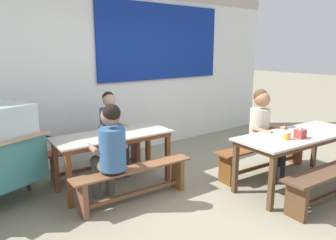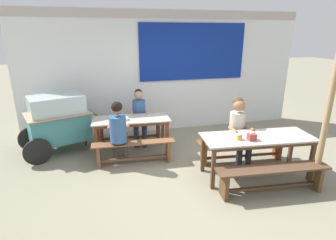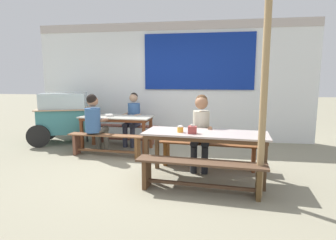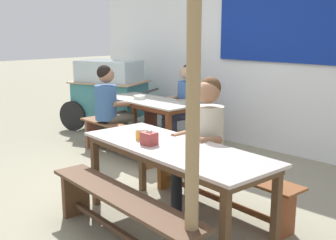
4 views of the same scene
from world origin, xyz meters
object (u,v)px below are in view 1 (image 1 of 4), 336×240
(dining_table_near, at_px, (299,139))
(condiment_jar, at_px, (287,136))
(person_left_back_turned, at_px, (110,148))
(bench_near_front, at_px, (336,178))
(bench_far_back, at_px, (98,155))
(bench_near_back, at_px, (264,154))
(tissue_box, at_px, (300,134))
(soup_bowl, at_px, (105,135))
(dining_table_far, at_px, (113,140))
(bench_far_front, at_px, (134,179))
(person_right_near_table, at_px, (264,128))
(person_center_facing, at_px, (112,128))

(dining_table_near, xyz_separation_m, condiment_jar, (-0.38, -0.05, 0.12))
(dining_table_near, relative_size, person_left_back_turned, 1.55)
(bench_near_front, bearing_deg, bench_far_back, 125.76)
(bench_near_back, bearing_deg, condiment_jar, -125.14)
(person_left_back_turned, relative_size, tissue_box, 9.27)
(bench_near_front, distance_m, condiment_jar, 0.77)
(bench_near_back, bearing_deg, soup_bowl, 157.56)
(person_left_back_turned, bearing_deg, dining_table_far, 58.10)
(tissue_box, bearing_deg, dining_table_far, 137.47)
(dining_table_far, height_order, condiment_jar, condiment_jar)
(bench_far_back, bearing_deg, bench_far_front, -92.85)
(person_right_near_table, height_order, tissue_box, person_right_near_table)
(bench_near_front, bearing_deg, person_right_near_table, 92.31)
(person_right_near_table, xyz_separation_m, soup_bowl, (-2.02, 0.96, 0.03))
(dining_table_far, xyz_separation_m, person_left_back_turned, (-0.29, -0.47, 0.06))
(bench_far_front, distance_m, bench_near_front, 2.47)
(dining_table_far, bearing_deg, condiment_jar, -44.54)
(person_center_facing, distance_m, tissue_box, 2.61)
(condiment_jar, bearing_deg, person_left_back_turned, 149.91)
(bench_near_back, height_order, tissue_box, tissue_box)
(person_center_facing, bearing_deg, dining_table_near, -48.69)
(bench_near_front, bearing_deg, bench_far_front, 142.24)
(bench_near_front, xyz_separation_m, soup_bowl, (-2.07, 2.01, 0.46))
(bench_near_front, bearing_deg, dining_table_far, 132.87)
(tissue_box, relative_size, condiment_jar, 1.35)
(person_right_near_table, distance_m, soup_bowl, 2.24)
(dining_table_near, xyz_separation_m, person_right_near_table, (-0.09, 0.49, 0.07))
(bench_far_front, distance_m, person_center_facing, 1.13)
(dining_table_near, bearing_deg, dining_table_far, 142.50)
(tissue_box, bearing_deg, dining_table_near, 32.18)
(bench_near_front, distance_m, soup_bowl, 2.92)
(dining_table_far, height_order, tissue_box, tissue_box)
(dining_table_near, xyz_separation_m, soup_bowl, (-2.11, 1.45, 0.10))
(condiment_jar, bearing_deg, dining_table_near, 7.70)
(person_center_facing, bearing_deg, tissue_box, -53.60)
(person_left_back_turned, height_order, condiment_jar, person_left_back_turned)
(dining_table_near, distance_m, bench_near_back, 0.67)
(tissue_box, distance_m, condiment_jar, 0.20)
(person_left_back_turned, bearing_deg, condiment_jar, -30.09)
(dining_table_near, distance_m, person_right_near_table, 0.51)
(bench_near_front, bearing_deg, person_left_back_turned, 144.20)
(bench_near_front, relative_size, person_left_back_turned, 1.44)
(bench_far_back, bearing_deg, tissue_box, -51.38)
(person_left_back_turned, bearing_deg, bench_near_back, -11.74)
(person_right_near_table, xyz_separation_m, person_center_facing, (-1.65, 1.48, -0.05))
(dining_table_far, relative_size, bench_near_back, 0.89)
(person_right_near_table, xyz_separation_m, condiment_jar, (-0.29, -0.55, 0.05))
(bench_far_back, distance_m, person_center_facing, 0.45)
(dining_table_near, bearing_deg, bench_near_front, -94.91)
(dining_table_far, height_order, bench_near_front, dining_table_far)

